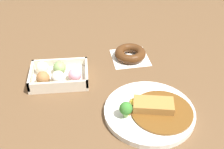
% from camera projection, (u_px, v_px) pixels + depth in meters
% --- Properties ---
extents(ground_plane, '(1.60, 1.60, 0.00)m').
position_uv_depth(ground_plane, '(115.00, 86.00, 0.96)').
color(ground_plane, brown).
extents(curry_plate, '(0.27, 0.27, 0.07)m').
position_uv_depth(curry_plate, '(150.00, 111.00, 0.85)').
color(curry_plate, white).
rests_on(curry_plate, ground_plane).
extents(donut_box, '(0.20, 0.14, 0.06)m').
position_uv_depth(donut_box, '(58.00, 75.00, 0.97)').
color(donut_box, beige).
rests_on(donut_box, ground_plane).
extents(chocolate_ring_donut, '(0.15, 0.15, 0.04)m').
position_uv_depth(chocolate_ring_donut, '(130.00, 54.00, 1.09)').
color(chocolate_ring_donut, white).
rests_on(chocolate_ring_donut, ground_plane).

